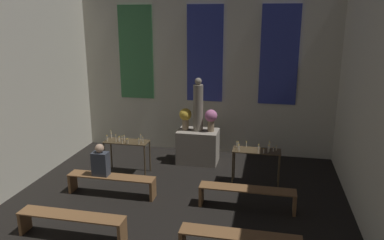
# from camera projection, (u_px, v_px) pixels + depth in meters

# --- Properties ---
(wall_back) EXTENTS (7.65, 0.16, 4.87)m
(wall_back) POSITION_uv_depth(u_px,v_px,m) (205.00, 70.00, 10.86)
(wall_back) COLOR beige
(wall_back) RESTS_ON ground_plane
(altar) EXTENTS (1.11, 0.75, 0.92)m
(altar) POSITION_uv_depth(u_px,v_px,m) (198.00, 146.00, 10.41)
(altar) COLOR gray
(altar) RESTS_ON ground_plane
(statue) EXTENTS (0.27, 0.27, 1.46)m
(statue) POSITION_uv_depth(u_px,v_px,m) (198.00, 106.00, 10.11)
(statue) COLOR gray
(statue) RESTS_ON altar
(flower_vase_left) EXTENTS (0.34, 0.34, 0.61)m
(flower_vase_left) POSITION_uv_depth(u_px,v_px,m) (185.00, 116.00, 10.26)
(flower_vase_left) COLOR #937A5B
(flower_vase_left) RESTS_ON altar
(flower_vase_right) EXTENTS (0.34, 0.34, 0.61)m
(flower_vase_right) POSITION_uv_depth(u_px,v_px,m) (211.00, 118.00, 10.12)
(flower_vase_right) COLOR #937A5B
(flower_vase_right) RESTS_ON altar
(candle_rack_left) EXTENTS (1.14, 0.47, 1.06)m
(candle_rack_left) POSITION_uv_depth(u_px,v_px,m) (127.00, 146.00, 9.61)
(candle_rack_left) COLOR #473823
(candle_rack_left) RESTS_ON ground_plane
(candle_rack_right) EXTENTS (1.14, 0.47, 1.07)m
(candle_rack_right) POSITION_uv_depth(u_px,v_px,m) (256.00, 155.00, 8.95)
(candle_rack_right) COLOR #473823
(candle_rack_right) RESTS_ON ground_plane
(pew_third_left) EXTENTS (2.02, 0.36, 0.47)m
(pew_third_left) POSITION_uv_depth(u_px,v_px,m) (72.00, 221.00, 6.81)
(pew_third_left) COLOR brown
(pew_third_left) RESTS_ON ground_plane
(pew_back_left) EXTENTS (2.02, 0.36, 0.47)m
(pew_back_left) POSITION_uv_depth(u_px,v_px,m) (112.00, 181.00, 8.48)
(pew_back_left) COLOR brown
(pew_back_left) RESTS_ON ground_plane
(pew_back_right) EXTENTS (2.02, 0.36, 0.47)m
(pew_back_right) POSITION_uv_depth(u_px,v_px,m) (247.00, 194.00, 7.86)
(pew_back_right) COLOR brown
(pew_back_right) RESTS_ON ground_plane
(person_seated) EXTENTS (0.36, 0.24, 0.74)m
(person_seated) POSITION_uv_depth(u_px,v_px,m) (100.00, 162.00, 8.41)
(person_seated) COLOR #383D47
(person_seated) RESTS_ON pew_back_left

